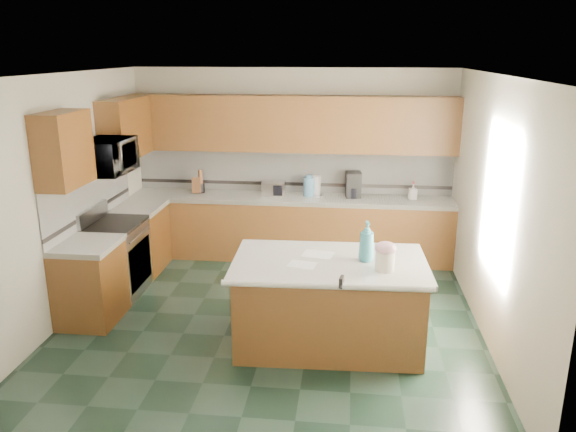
# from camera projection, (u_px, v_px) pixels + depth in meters

# --- Properties ---
(floor) EXTENTS (4.60, 4.60, 0.00)m
(floor) POSITION_uv_depth(u_px,v_px,m) (271.00, 319.00, 6.38)
(floor) COLOR black
(floor) RESTS_ON ground
(ceiling) EXTENTS (4.60, 4.60, 0.00)m
(ceiling) POSITION_uv_depth(u_px,v_px,m) (269.00, 74.00, 5.61)
(ceiling) COLOR white
(ceiling) RESTS_ON ground
(wall_back) EXTENTS (4.60, 0.04, 2.70)m
(wall_back) POSITION_uv_depth(u_px,v_px,m) (293.00, 163.00, 8.20)
(wall_back) COLOR beige
(wall_back) RESTS_ON ground
(wall_front) EXTENTS (4.60, 0.04, 2.70)m
(wall_front) POSITION_uv_depth(u_px,v_px,m) (222.00, 294.00, 3.78)
(wall_front) COLOR beige
(wall_front) RESTS_ON ground
(wall_left) EXTENTS (0.04, 4.60, 2.70)m
(wall_left) POSITION_uv_depth(u_px,v_px,m) (64.00, 198.00, 6.24)
(wall_left) COLOR beige
(wall_left) RESTS_ON ground
(wall_right) EXTENTS (0.04, 4.60, 2.70)m
(wall_right) POSITION_uv_depth(u_px,v_px,m) (494.00, 211.00, 5.75)
(wall_right) COLOR beige
(wall_right) RESTS_ON ground
(back_base_cab) EXTENTS (4.60, 0.60, 0.86)m
(back_base_cab) POSITION_uv_depth(u_px,v_px,m) (290.00, 229.00, 8.16)
(back_base_cab) COLOR #391D08
(back_base_cab) RESTS_ON ground
(back_countertop) EXTENTS (4.60, 0.64, 0.06)m
(back_countertop) POSITION_uv_depth(u_px,v_px,m) (290.00, 199.00, 8.03)
(back_countertop) COLOR white
(back_countertop) RESTS_ON back_base_cab
(back_upper_cab) EXTENTS (4.60, 0.33, 0.78)m
(back_upper_cab) POSITION_uv_depth(u_px,v_px,m) (292.00, 124.00, 7.86)
(back_upper_cab) COLOR #391D08
(back_upper_cab) RESTS_ON wall_back
(back_backsplash) EXTENTS (4.60, 0.02, 0.63)m
(back_backsplash) POSITION_uv_depth(u_px,v_px,m) (293.00, 171.00, 8.21)
(back_backsplash) COLOR silver
(back_backsplash) RESTS_ON back_countertop
(back_accent_band) EXTENTS (4.60, 0.01, 0.05)m
(back_accent_band) POSITION_uv_depth(u_px,v_px,m) (292.00, 184.00, 8.26)
(back_accent_band) COLOR black
(back_accent_band) RESTS_ON back_countertop
(left_base_cab_rear) EXTENTS (0.60, 0.82, 0.86)m
(left_base_cab_rear) POSITION_uv_depth(u_px,v_px,m) (140.00, 240.00, 7.70)
(left_base_cab_rear) COLOR #391D08
(left_base_cab_rear) RESTS_ON ground
(left_counter_rear) EXTENTS (0.64, 0.82, 0.06)m
(left_counter_rear) POSITION_uv_depth(u_px,v_px,m) (138.00, 208.00, 7.57)
(left_counter_rear) COLOR white
(left_counter_rear) RESTS_ON left_base_cab_rear
(left_base_cab_front) EXTENTS (0.60, 0.72, 0.86)m
(left_base_cab_front) POSITION_uv_depth(u_px,v_px,m) (90.00, 284.00, 6.24)
(left_base_cab_front) COLOR #391D08
(left_base_cab_front) RESTS_ON ground
(left_counter_front) EXTENTS (0.64, 0.72, 0.06)m
(left_counter_front) POSITION_uv_depth(u_px,v_px,m) (86.00, 245.00, 6.11)
(left_counter_front) COLOR white
(left_counter_front) RESTS_ON left_base_cab_front
(left_backsplash) EXTENTS (0.02, 2.30, 0.63)m
(left_backsplash) POSITION_uv_depth(u_px,v_px,m) (90.00, 196.00, 6.79)
(left_backsplash) COLOR silver
(left_backsplash) RESTS_ON wall_left
(left_accent_band) EXTENTS (0.01, 2.30, 0.05)m
(left_accent_band) POSITION_uv_depth(u_px,v_px,m) (92.00, 211.00, 6.85)
(left_accent_band) COLOR black
(left_accent_band) RESTS_ON wall_left
(left_upper_cab_rear) EXTENTS (0.33, 1.09, 0.78)m
(left_upper_cab_rear) POSITION_uv_depth(u_px,v_px,m) (125.00, 128.00, 7.41)
(left_upper_cab_rear) COLOR #391D08
(left_upper_cab_rear) RESTS_ON wall_left
(left_upper_cab_front) EXTENTS (0.33, 0.72, 0.78)m
(left_upper_cab_front) POSITION_uv_depth(u_px,v_px,m) (63.00, 150.00, 5.82)
(left_upper_cab_front) COLOR #391D08
(left_upper_cab_front) RESTS_ON wall_left
(range_body) EXTENTS (0.60, 0.76, 0.88)m
(range_body) POSITION_uv_depth(u_px,v_px,m) (117.00, 260.00, 6.94)
(range_body) COLOR #B7B7BC
(range_body) RESTS_ON ground
(range_oven_door) EXTENTS (0.02, 0.68, 0.55)m
(range_oven_door) POSITION_uv_depth(u_px,v_px,m) (140.00, 264.00, 6.92)
(range_oven_door) COLOR black
(range_oven_door) RESTS_ON range_body
(range_cooktop) EXTENTS (0.62, 0.78, 0.04)m
(range_cooktop) POSITION_uv_depth(u_px,v_px,m) (114.00, 224.00, 6.81)
(range_cooktop) COLOR black
(range_cooktop) RESTS_ON range_body
(range_handle) EXTENTS (0.02, 0.66, 0.02)m
(range_handle) POSITION_uv_depth(u_px,v_px,m) (140.00, 235.00, 6.81)
(range_handle) COLOR #B7B7BC
(range_handle) RESTS_ON range_body
(range_backguard) EXTENTS (0.06, 0.76, 0.18)m
(range_backguard) POSITION_uv_depth(u_px,v_px,m) (92.00, 214.00, 6.80)
(range_backguard) COLOR #B7B7BC
(range_backguard) RESTS_ON range_body
(microwave) EXTENTS (0.50, 0.73, 0.41)m
(microwave) POSITION_uv_depth(u_px,v_px,m) (107.00, 157.00, 6.57)
(microwave) COLOR #B7B7BC
(microwave) RESTS_ON wall_left
(island_base) EXTENTS (1.86, 1.10, 0.86)m
(island_base) POSITION_uv_depth(u_px,v_px,m) (329.00, 305.00, 5.73)
(island_base) COLOR #391D08
(island_base) RESTS_ON ground
(island_top) EXTENTS (1.96, 1.21, 0.06)m
(island_top) POSITION_uv_depth(u_px,v_px,m) (330.00, 263.00, 5.60)
(island_top) COLOR white
(island_top) RESTS_ON island_base
(island_bullnose) EXTENTS (1.93, 0.12, 0.06)m
(island_bullnose) POSITION_uv_depth(u_px,v_px,m) (327.00, 286.00, 5.05)
(island_bullnose) COLOR white
(island_bullnose) RESTS_ON island_base
(treat_jar) EXTENTS (0.23, 0.23, 0.19)m
(treat_jar) POSITION_uv_depth(u_px,v_px,m) (385.00, 261.00, 5.31)
(treat_jar) COLOR silver
(treat_jar) RESTS_ON island_top
(treat_jar_lid) EXTENTS (0.20, 0.20, 0.13)m
(treat_jar_lid) POSITION_uv_depth(u_px,v_px,m) (386.00, 248.00, 5.28)
(treat_jar_lid) COLOR #DE9FB2
(treat_jar_lid) RESTS_ON treat_jar
(treat_jar_knob) EXTENTS (0.07, 0.02, 0.02)m
(treat_jar_knob) POSITION_uv_depth(u_px,v_px,m) (386.00, 244.00, 5.26)
(treat_jar_knob) COLOR tan
(treat_jar_knob) RESTS_ON treat_jar_lid
(treat_jar_knob_end_l) EXTENTS (0.03, 0.03, 0.03)m
(treat_jar_knob_end_l) POSITION_uv_depth(u_px,v_px,m) (382.00, 244.00, 5.27)
(treat_jar_knob_end_l) COLOR tan
(treat_jar_knob_end_l) RESTS_ON treat_jar_lid
(treat_jar_knob_end_r) EXTENTS (0.03, 0.03, 0.03)m
(treat_jar_knob_end_r) POSITION_uv_depth(u_px,v_px,m) (390.00, 244.00, 5.26)
(treat_jar_knob_end_r) COLOR tan
(treat_jar_knob_end_r) RESTS_ON treat_jar_lid
(soap_bottle_island) EXTENTS (0.19, 0.19, 0.41)m
(soap_bottle_island) POSITION_uv_depth(u_px,v_px,m) (367.00, 241.00, 5.52)
(soap_bottle_island) COLOR teal
(soap_bottle_island) RESTS_ON island_top
(paper_sheet_a) EXTENTS (0.30, 0.25, 0.00)m
(paper_sheet_a) POSITION_uv_depth(u_px,v_px,m) (302.00, 265.00, 5.47)
(paper_sheet_a) COLOR white
(paper_sheet_a) RESTS_ON island_top
(paper_sheet_b) EXTENTS (0.35, 0.29, 0.00)m
(paper_sheet_b) POSITION_uv_depth(u_px,v_px,m) (318.00, 254.00, 5.75)
(paper_sheet_b) COLOR white
(paper_sheet_b) RESTS_ON island_top
(clamp_body) EXTENTS (0.05, 0.11, 0.10)m
(clamp_body) POSITION_uv_depth(u_px,v_px,m) (342.00, 282.00, 5.05)
(clamp_body) COLOR black
(clamp_body) RESTS_ON island_top
(clamp_handle) EXTENTS (0.02, 0.07, 0.02)m
(clamp_handle) POSITION_uv_depth(u_px,v_px,m) (341.00, 287.00, 4.99)
(clamp_handle) COLOR black
(clamp_handle) RESTS_ON island_top
(knife_block) EXTENTS (0.15, 0.19, 0.25)m
(knife_block) POSITION_uv_depth(u_px,v_px,m) (197.00, 185.00, 8.18)
(knife_block) COLOR #472814
(knife_block) RESTS_ON back_countertop
(utensil_crock) EXTENTS (0.11, 0.11, 0.14)m
(utensil_crock) POSITION_uv_depth(u_px,v_px,m) (201.00, 188.00, 8.22)
(utensil_crock) COLOR black
(utensil_crock) RESTS_ON back_countertop
(utensil_bundle) EXTENTS (0.06, 0.06, 0.20)m
(utensil_bundle) POSITION_uv_depth(u_px,v_px,m) (200.00, 177.00, 8.17)
(utensil_bundle) COLOR #472814
(utensil_bundle) RESTS_ON utensil_crock
(toaster_oven) EXTENTS (0.35, 0.26, 0.19)m
(toaster_oven) POSITION_uv_depth(u_px,v_px,m) (273.00, 189.00, 8.07)
(toaster_oven) COLOR #B7B7BC
(toaster_oven) RESTS_ON back_countertop
(toaster_oven_door) EXTENTS (0.29, 0.01, 0.15)m
(toaster_oven_door) POSITION_uv_depth(u_px,v_px,m) (272.00, 190.00, 7.97)
(toaster_oven_door) COLOR black
(toaster_oven_door) RESTS_ON toaster_oven
(paper_towel) EXTENTS (0.13, 0.13, 0.29)m
(paper_towel) POSITION_uv_depth(u_px,v_px,m) (316.00, 186.00, 8.04)
(paper_towel) COLOR white
(paper_towel) RESTS_ON back_countertop
(paper_towel_base) EXTENTS (0.19, 0.19, 0.01)m
(paper_towel_base) POSITION_uv_depth(u_px,v_px,m) (316.00, 195.00, 8.08)
(paper_towel_base) COLOR #B7B7BC
(paper_towel_base) RESTS_ON back_countertop
(water_jug) EXTENTS (0.16, 0.16, 0.27)m
(water_jug) POSITION_uv_depth(u_px,v_px,m) (309.00, 187.00, 8.01)
(water_jug) COLOR #66A4D4
(water_jug) RESTS_ON back_countertop
(water_jug_neck) EXTENTS (0.08, 0.08, 0.04)m
(water_jug_neck) POSITION_uv_depth(u_px,v_px,m) (309.00, 176.00, 7.97)
(water_jug_neck) COLOR #66A4D4
(water_jug_neck) RESTS_ON water_jug
(coffee_maker) EXTENTS (0.23, 0.25, 0.36)m
(coffee_maker) POSITION_uv_depth(u_px,v_px,m) (353.00, 185.00, 7.95)
(coffee_maker) COLOR black
(coffee_maker) RESTS_ON back_countertop
(coffee_carafe) EXTENTS (0.15, 0.15, 0.15)m
(coffee_carafe) POSITION_uv_depth(u_px,v_px,m) (353.00, 193.00, 7.93)
(coffee_carafe) COLOR black
(coffee_carafe) RESTS_ON back_countertop
(soap_bottle_back) EXTENTS (0.12, 0.12, 0.22)m
(soap_bottle_back) POSITION_uv_depth(u_px,v_px,m) (413.00, 191.00, 7.85)
(soap_bottle_back) COLOR white
(soap_bottle_back) RESTS_ON back_countertop
(soap_back_cap) EXTENTS (0.02, 0.02, 0.03)m
(soap_back_cap) POSITION_uv_depth(u_px,v_px,m) (414.00, 183.00, 7.82)
(soap_back_cap) COLOR red
(soap_back_cap) RESTS_ON soap_bottle_back
(window_light_proxy) EXTENTS (0.02, 1.40, 1.10)m
(window_light_proxy) POSITION_uv_depth(u_px,v_px,m) (498.00, 202.00, 5.52)
(window_light_proxy) COLOR white
(window_light_proxy) RESTS_ON wall_right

